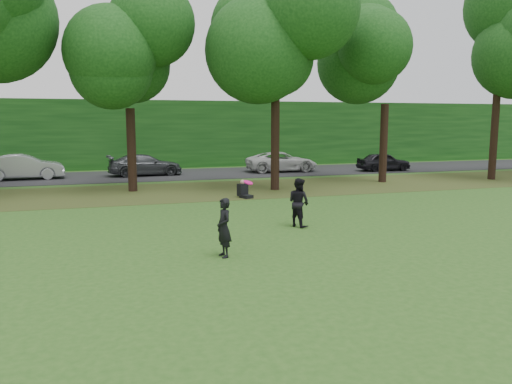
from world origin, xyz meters
TOP-DOWN VIEW (x-y plane):
  - ground at (0.00, 0.00)m, footprint 120.00×120.00m
  - leaf_litter at (0.00, 13.00)m, footprint 60.00×7.00m
  - street at (0.00, 21.00)m, footprint 70.00×7.00m
  - far_hedge at (0.00, 27.00)m, footprint 70.00×3.00m
  - player_left at (-1.51, 0.68)m, footprint 0.45×0.61m
  - player_right at (1.77, 3.61)m, footprint 0.89×0.98m
  - parked_cars at (-0.65, 20.55)m, footprint 34.48×3.78m
  - frisbee at (-0.57, 1.62)m, footprint 0.33×0.31m
  - seated_person at (1.73, 10.19)m, footprint 0.65×0.83m
  - tree_line at (-0.34, 12.94)m, footprint 55.30×7.90m

SIDE VIEW (x-z plane):
  - ground at x=0.00m, z-range 0.00..0.00m
  - leaf_litter at x=0.00m, z-range 0.00..0.01m
  - street at x=0.00m, z-range 0.00..0.02m
  - seated_person at x=1.73m, z-range -0.10..0.73m
  - parked_cars at x=-0.65m, z-range -0.05..1.46m
  - player_left at x=-1.51m, z-range 0.00..1.55m
  - player_right at x=1.77m, z-range 0.00..1.63m
  - frisbee at x=-0.57m, z-range 1.73..1.89m
  - far_hedge at x=0.00m, z-range 0.00..5.00m
  - tree_line at x=-0.34m, z-range 1.69..14.00m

